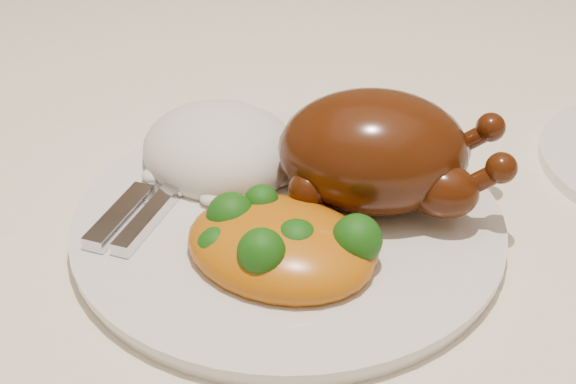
% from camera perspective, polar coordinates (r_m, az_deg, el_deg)
% --- Properties ---
extents(dining_table, '(1.60, 0.90, 0.76)m').
position_cam_1_polar(dining_table, '(0.71, 4.69, -4.52)').
color(dining_table, brown).
rests_on(dining_table, floor).
extents(tablecloth, '(1.73, 1.03, 0.18)m').
position_cam_1_polar(tablecloth, '(0.67, 4.98, 0.42)').
color(tablecloth, white).
rests_on(tablecloth, dining_table).
extents(dinner_plate, '(0.32, 0.32, 0.01)m').
position_cam_1_polar(dinner_plate, '(0.56, -0.00, -2.23)').
color(dinner_plate, white).
rests_on(dinner_plate, tablecloth).
extents(roast_chicken, '(0.18, 0.14, 0.08)m').
position_cam_1_polar(roast_chicken, '(0.55, 6.47, 2.85)').
color(roast_chicken, '#491A07').
rests_on(roast_chicken, dinner_plate).
extents(rice_mound, '(0.14, 0.13, 0.06)m').
position_cam_1_polar(rice_mound, '(0.61, -4.82, 2.94)').
color(rice_mound, white).
rests_on(rice_mound, dinner_plate).
extents(mac_and_cheese, '(0.13, 0.10, 0.05)m').
position_cam_1_polar(mac_and_cheese, '(0.51, -0.35, -3.79)').
color(mac_and_cheese, '#C8700C').
rests_on(mac_and_cheese, dinner_plate).
extents(cutlery, '(0.04, 0.18, 0.01)m').
position_cam_1_polar(cutlery, '(0.57, -9.63, -0.46)').
color(cutlery, silver).
rests_on(cutlery, dinner_plate).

